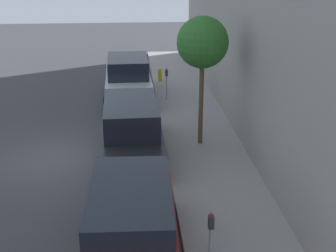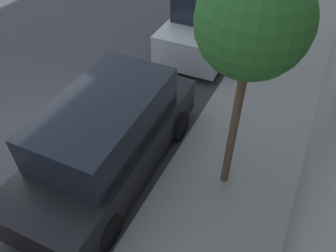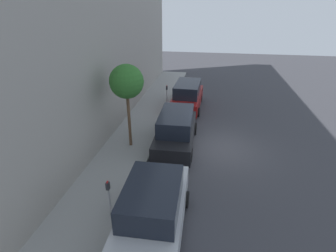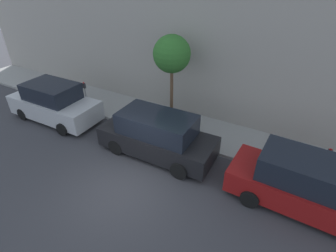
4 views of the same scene
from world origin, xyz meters
name	(u,v)px [view 2 (image 2 of 4)]	position (x,y,z in m)	size (l,w,h in m)	color
ground_plane	(32,135)	(0.00, 0.00, 0.00)	(60.00, 60.00, 0.00)	#38383D
sidewalk	(218,207)	(4.83, 0.00, 0.07)	(2.65, 32.00, 0.15)	gray
parked_minivan_second	(109,138)	(2.38, 0.01, 0.92)	(2.03, 4.95, 1.90)	black
parked_suv_third	(210,18)	(2.27, 6.16, 0.93)	(2.08, 4.85, 1.98)	#B7BABF
parking_meter_far	(257,33)	(3.95, 5.66, 1.02)	(0.11, 0.15, 1.41)	#ADADB2
street_tree	(253,24)	(4.73, 0.65, 3.60)	(1.67, 1.67, 4.32)	brown
fire_hydrant	(273,10)	(3.85, 8.78, 0.49)	(0.20, 0.20, 0.69)	gold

